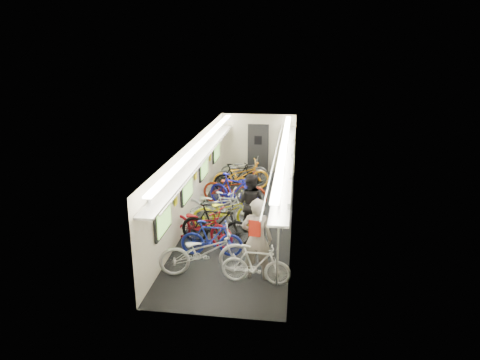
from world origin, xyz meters
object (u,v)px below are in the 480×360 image
(bicycle_1, at_px, (212,238))
(backpack, at_px, (255,227))
(passenger_mid, at_px, (250,203))
(passenger_near, at_px, (257,239))
(bicycle_0, at_px, (204,252))

(bicycle_1, relative_size, backpack, 4.15)
(passenger_mid, height_order, backpack, passenger_mid)
(passenger_near, bearing_deg, passenger_mid, -80.40)
(passenger_near, height_order, passenger_mid, passenger_near)
(bicycle_1, height_order, passenger_mid, passenger_mid)
(bicycle_1, xyz_separation_m, backpack, (1.18, -0.98, 0.81))
(passenger_mid, xyz_separation_m, backpack, (0.39, -2.61, 0.43))
(bicycle_0, height_order, passenger_near, passenger_near)
(bicycle_1, bearing_deg, passenger_near, -128.27)
(passenger_near, xyz_separation_m, backpack, (-0.03, -0.08, 0.32))
(backpack, bearing_deg, bicycle_0, 178.83)
(bicycle_1, height_order, passenger_near, passenger_near)
(bicycle_0, distance_m, passenger_near, 1.28)
(passenger_mid, bearing_deg, bicycle_0, 86.66)
(backpack, bearing_deg, passenger_mid, 103.33)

